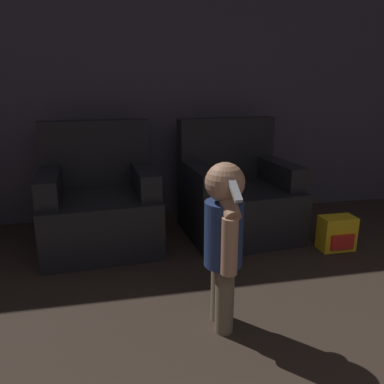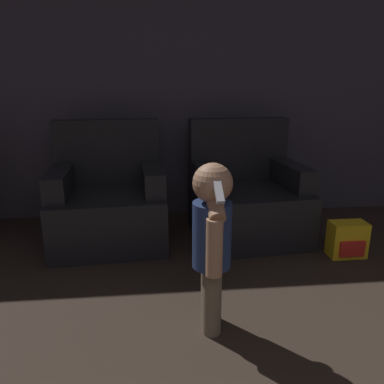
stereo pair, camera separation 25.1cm
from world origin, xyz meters
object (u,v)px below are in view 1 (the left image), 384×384
at_px(armchair_left, 100,205).
at_px(person_toddler, 224,234).
at_px(toy_backpack, 337,233).
at_px(armchair_right, 237,196).

distance_m(armchair_left, person_toddler, 1.48).
bearing_deg(armchair_left, person_toddler, -66.38).
distance_m(person_toddler, toy_backpack, 1.48).
height_order(armchair_right, person_toddler, armchair_right).
height_order(armchair_left, toy_backpack, armchair_left).
height_order(armchair_left, armchair_right, same).
height_order(armchair_left, person_toddler, armchair_left).
bearing_deg(toy_backpack, armchair_right, 142.78).
distance_m(armchair_right, toy_backpack, 0.88).
relative_size(armchair_left, toy_backpack, 3.60).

